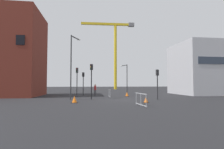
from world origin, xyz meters
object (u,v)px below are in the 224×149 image
at_px(traffic_cone_on_verge, 74,100).
at_px(traffic_light_near, 77,77).
at_px(construction_crane, 114,45).
at_px(traffic_light_island, 91,76).
at_px(traffic_cone_by_barrier, 127,94).
at_px(streetlamp_tall, 72,61).
at_px(traffic_cone_striped, 146,100).
at_px(pedestrian_walking, 95,89).
at_px(traffic_light_crosswalk, 83,80).
at_px(traffic_light_verge, 157,79).
at_px(streetlamp_short, 126,76).

bearing_deg(traffic_cone_on_verge, traffic_light_near, 91.79).
height_order(construction_crane, traffic_light_island, construction_crane).
relative_size(traffic_light_island, traffic_cone_by_barrier, 6.74).
xyz_separation_m(streetlamp_tall, traffic_light_near, (0.37, 3.53, -1.82)).
relative_size(streetlamp_tall, traffic_light_island, 1.82).
distance_m(construction_crane, traffic_cone_striped, 41.58).
relative_size(streetlamp_tall, pedestrian_walking, 4.32).
bearing_deg(traffic_cone_on_verge, construction_crane, 75.99).
height_order(streetlamp_tall, traffic_light_crosswalk, streetlamp_tall).
bearing_deg(pedestrian_walking, traffic_light_island, -95.65).
height_order(traffic_light_verge, traffic_cone_striped, traffic_light_verge).
distance_m(traffic_light_verge, traffic_cone_striped, 4.32).
height_order(construction_crane, pedestrian_walking, construction_crane).
height_order(traffic_light_verge, pedestrian_walking, traffic_light_verge).
relative_size(streetlamp_short, traffic_cone_by_barrier, 8.60).
bearing_deg(pedestrian_walking, traffic_light_crosswalk, -173.61).
bearing_deg(traffic_cone_on_verge, streetlamp_short, 60.08).
relative_size(streetlamp_short, traffic_cone_striped, 9.71).
distance_m(streetlamp_short, pedestrian_walking, 7.22).
relative_size(construction_crane, traffic_light_near, 5.26).
xyz_separation_m(traffic_light_crosswalk, traffic_light_near, (-0.77, -3.38, 0.27)).
bearing_deg(traffic_cone_striped, streetlamp_tall, 149.14).
height_order(traffic_cone_striped, traffic_cone_by_barrier, traffic_cone_by_barrier).
xyz_separation_m(traffic_light_crosswalk, traffic_cone_on_verge, (-0.54, -10.65, -2.17)).
xyz_separation_m(traffic_light_crosswalk, traffic_light_verge, (8.90, -8.59, -0.08)).
relative_size(construction_crane, traffic_cone_striped, 38.83).
xyz_separation_m(streetlamp_short, traffic_cone_on_verge, (-8.30, -14.43, -3.00)).
bearing_deg(streetlamp_tall, traffic_cone_on_verge, -80.88).
bearing_deg(traffic_light_near, traffic_light_island, -63.13).
height_order(traffic_light_island, traffic_cone_by_barrier, traffic_light_island).
bearing_deg(traffic_cone_on_verge, traffic_light_crosswalk, 87.11).
bearing_deg(traffic_light_near, streetlamp_tall, -96.06).
relative_size(traffic_light_near, traffic_cone_striped, 7.38).
bearing_deg(construction_crane, traffic_light_island, -102.68).
bearing_deg(traffic_cone_by_barrier, pedestrian_walking, 146.74).
height_order(streetlamp_tall, pedestrian_walking, streetlamp_tall).
height_order(pedestrian_walking, traffic_cone_by_barrier, pedestrian_walking).
bearing_deg(traffic_cone_by_barrier, traffic_light_island, -140.31).
relative_size(streetlamp_tall, traffic_cone_striped, 13.88).
relative_size(pedestrian_walking, traffic_cone_on_verge, 2.69).
relative_size(traffic_light_island, pedestrian_walking, 2.37).
bearing_deg(streetlamp_tall, traffic_light_crosswalk, 80.62).
xyz_separation_m(construction_crane, traffic_cone_on_verge, (-9.53, -38.20, -14.09)).
xyz_separation_m(traffic_light_near, traffic_cone_on_verge, (0.23, -7.27, -2.43)).
relative_size(streetlamp_tall, streetlamp_short, 1.43).
xyz_separation_m(traffic_light_near, traffic_light_verge, (9.66, -5.21, -0.34)).
distance_m(traffic_cone_on_verge, traffic_cone_striped, 7.10).
xyz_separation_m(streetlamp_tall, streetlamp_short, (8.91, 10.68, -1.26)).
xyz_separation_m(streetlamp_tall, traffic_cone_on_verge, (0.60, -3.75, -4.26)).
distance_m(pedestrian_walking, traffic_cone_striped, 12.59).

